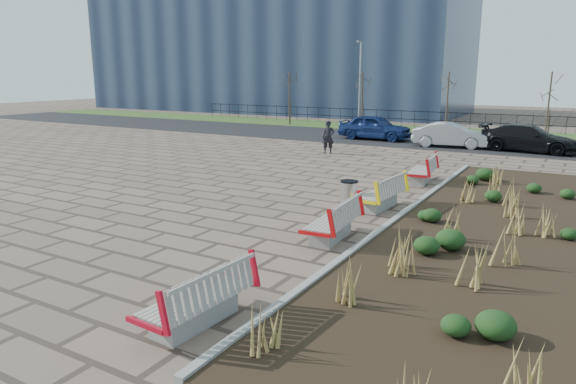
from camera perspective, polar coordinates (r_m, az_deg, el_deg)
The scene contains 21 objects.
ground at distance 12.30m, azimuth -13.25°, elevation -6.04°, with size 120.00×120.00×0.00m, color brown.
planting_bed at distance 14.05m, azimuth 21.39°, elevation -3.98°, with size 4.50×18.00×0.10m, color black.
planting_curb at distance 14.54m, azimuth 12.31°, elevation -2.71°, with size 0.16×18.00×0.15m, color gray.
grass_verge_far at distance 37.47m, azimuth 17.58°, elevation 6.46°, with size 80.00×5.00×0.04m, color #33511E.
road at distance 31.68m, azimuth 15.14°, elevation 5.49°, with size 80.00×7.00×0.02m, color black.
bench_a at distance 8.47m, azimuth -10.32°, elevation -11.22°, with size 0.90×2.10×1.00m, color red, non-canonical shape.
bench_b at distance 12.49m, azimuth 4.80°, elevation -3.03°, with size 0.90×2.10×1.00m, color red, non-canonical shape.
bench_c at distance 15.48m, azimuth 10.11°, elevation -0.02°, with size 0.90×2.10×1.00m, color yellow, non-canonical shape.
bench_d at distance 19.58m, azimuth 14.56°, elevation 2.50°, with size 0.90×2.10×1.00m, color red, non-canonical shape.
litter_bin at distance 15.34m, azimuth 6.79°, elevation -0.35°, with size 0.51×0.51×0.83m, color #B2B2B7.
pedestrian at distance 25.81m, azimuth 4.50°, elevation 6.08°, with size 0.60×0.39×1.64m, color black.
car_blue at distance 31.61m, azimuth 9.61°, elevation 7.11°, with size 1.75×4.35×1.48m, color navy.
car_silver at distance 29.32m, azimuth 17.63°, elevation 6.06°, with size 1.39×3.98×1.31m, color #919498.
car_black at distance 29.04m, azimuth 25.16°, elevation 5.43°, with size 1.91×4.70×1.36m, color black.
tree_a at distance 40.29m, azimuth 0.16°, elevation 10.37°, with size 1.40×1.40×4.00m, color #4C3D2D, non-canonical shape.
tree_b at distance 37.66m, azimuth 8.22°, elevation 10.05°, with size 1.40×1.40×4.00m, color #4C3D2D, non-canonical shape.
tree_c at distance 35.85m, azimuth 17.26°, elevation 9.46°, with size 1.40×1.40×4.00m, color #4C3D2D, non-canonical shape.
tree_d at distance 34.99m, azimuth 26.96°, elevation 8.56°, with size 1.40×1.40×4.00m, color #4C3D2D, non-canonical shape.
lamp_west at distance 37.16m, azimuth 7.98°, elevation 11.56°, with size 0.24×0.60×6.00m, color gray, non-canonical shape.
railing_fence at distance 38.87m, azimuth 18.14°, elevation 7.56°, with size 44.00×0.10×1.20m, color black, non-canonical shape.
building_glass at distance 57.08m, azimuth -1.85°, elevation 16.65°, with size 40.00×14.00×15.00m, color #192338.
Camera 1 is at (8.10, -8.37, 3.96)m, focal length 32.00 mm.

